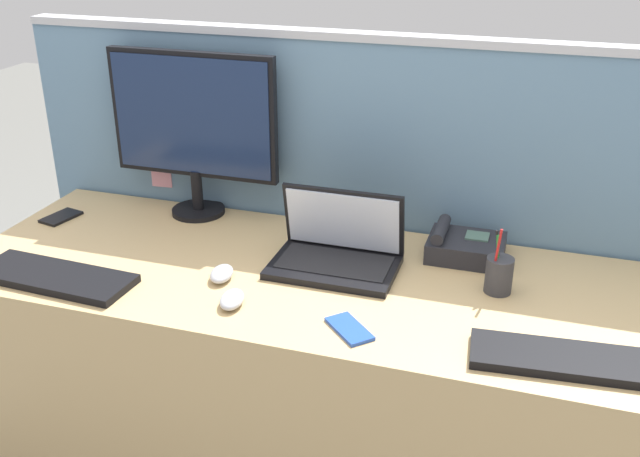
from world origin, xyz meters
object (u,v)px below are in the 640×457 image
(cell_phone_black_slab, at_px, (61,217))
(keyboard_spare, at_px, (55,277))
(desk_phone, at_px, (464,246))
(cell_phone_blue_case, at_px, (349,329))
(computer_mouse_left_hand, at_px, (222,274))
(computer_mouse_right_hand, at_px, (232,299))
(pen_cup, at_px, (499,274))
(laptop, at_px, (337,248))
(desktop_monitor, at_px, (193,122))
(keyboard_main, at_px, (564,359))

(cell_phone_black_slab, bearing_deg, keyboard_spare, -44.01)
(desk_phone, bearing_deg, cell_phone_blue_case, -113.52)
(keyboard_spare, bearing_deg, computer_mouse_left_hand, 21.86)
(computer_mouse_right_hand, distance_m, cell_phone_black_slab, 0.83)
(computer_mouse_right_hand, relative_size, cell_phone_black_slab, 0.80)
(computer_mouse_right_hand, relative_size, cell_phone_blue_case, 0.75)
(desk_phone, height_order, pen_cup, pen_cup)
(laptop, bearing_deg, keyboard_spare, -155.27)
(laptop, bearing_deg, desk_phone, 25.22)
(desktop_monitor, height_order, computer_mouse_left_hand, desktop_monitor)
(cell_phone_black_slab, bearing_deg, computer_mouse_left_hand, -5.71)
(keyboard_main, height_order, cell_phone_black_slab, keyboard_main)
(desk_phone, xyz_separation_m, computer_mouse_left_hand, (-0.61, -0.34, -0.02))
(computer_mouse_left_hand, relative_size, cell_phone_black_slab, 0.80)
(keyboard_main, bearing_deg, laptop, 148.50)
(keyboard_main, bearing_deg, desktop_monitor, 150.28)
(desktop_monitor, xyz_separation_m, pen_cup, (0.99, -0.25, -0.26))
(keyboard_spare, bearing_deg, cell_phone_blue_case, 3.08)
(keyboard_spare, distance_m, pen_cup, 1.19)
(laptop, distance_m, computer_mouse_left_hand, 0.33)
(pen_cup, bearing_deg, cell_phone_blue_case, -136.77)
(laptop, bearing_deg, cell_phone_blue_case, -68.74)
(cell_phone_blue_case, bearing_deg, computer_mouse_left_hand, 114.74)
(desktop_monitor, xyz_separation_m, keyboard_spare, (-0.16, -0.55, -0.30))
(laptop, relative_size, cell_phone_blue_case, 2.61)
(keyboard_main, distance_m, keyboard_spare, 1.32)
(pen_cup, bearing_deg, keyboard_spare, -165.20)
(pen_cup, relative_size, cell_phone_blue_case, 1.41)
(desktop_monitor, height_order, cell_phone_blue_case, desktop_monitor)
(desk_phone, xyz_separation_m, keyboard_spare, (-1.04, -0.48, -0.02))
(cell_phone_black_slab, bearing_deg, pen_cup, 9.80)
(keyboard_main, bearing_deg, cell_phone_black_slab, 162.42)
(desktop_monitor, distance_m, pen_cup, 1.05)
(laptop, height_order, computer_mouse_right_hand, laptop)
(laptop, relative_size, keyboard_main, 0.85)
(cell_phone_black_slab, distance_m, cell_phone_blue_case, 1.13)
(desk_phone, distance_m, computer_mouse_right_hand, 0.70)
(desk_phone, distance_m, pen_cup, 0.21)
(cell_phone_blue_case, bearing_deg, desktop_monitor, 95.16)
(desk_phone, xyz_separation_m, keyboard_main, (0.28, -0.47, -0.02))
(keyboard_main, xyz_separation_m, computer_mouse_left_hand, (-0.90, 0.13, 0.01))
(computer_mouse_right_hand, bearing_deg, computer_mouse_left_hand, 115.44)
(keyboard_main, bearing_deg, computer_mouse_left_hand, 166.68)
(computer_mouse_left_hand, xyz_separation_m, pen_cup, (0.72, 0.16, 0.04))
(keyboard_main, bearing_deg, pen_cup, 115.84)
(keyboard_main, distance_m, cell_phone_blue_case, 0.49)
(keyboard_spare, height_order, cell_phone_black_slab, keyboard_spare)
(computer_mouse_right_hand, bearing_deg, cell_phone_blue_case, -14.04)
(desk_phone, distance_m, cell_phone_blue_case, 0.52)
(cell_phone_black_slab, xyz_separation_m, cell_phone_blue_case, (1.07, -0.36, 0.00))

